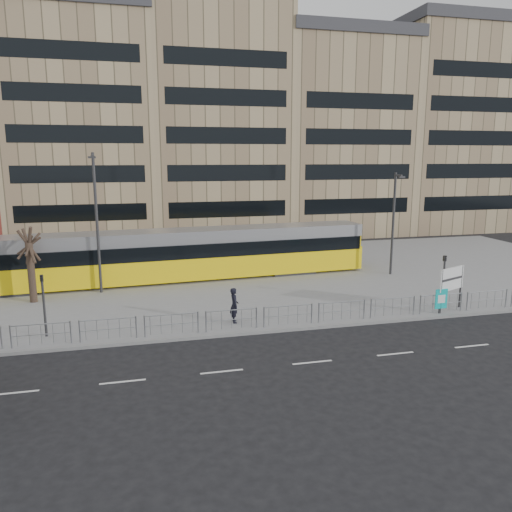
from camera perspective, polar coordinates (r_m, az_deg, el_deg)
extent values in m
plane|color=black|center=(25.37, -1.01, -9.01)|extent=(120.00, 120.00, 0.00)
cube|color=gray|center=(36.65, -5.18, -2.52)|extent=(64.00, 24.00, 0.15)
cube|color=gray|center=(25.39, -1.04, -8.81)|extent=(64.00, 0.25, 0.17)
cube|color=tan|center=(57.45, -19.04, 12.91)|extent=(14.00, 16.00, 22.00)
cube|color=#38383D|center=(59.04, -19.83, 24.21)|extent=(14.40, 16.40, 1.20)
cube|color=tan|center=(58.04, -4.77, 14.44)|extent=(14.00, 16.00, 24.00)
cube|color=#38383D|center=(60.06, -4.99, 26.53)|extent=(14.40, 16.40, 1.20)
cube|color=tan|center=(61.77, 8.52, 12.77)|extent=(14.00, 16.00, 21.00)
cube|color=#38383D|center=(63.06, 8.84, 22.90)|extent=(14.40, 16.40, 1.20)
cube|color=tan|center=(68.32, 19.77, 12.93)|extent=(14.00, 16.00, 23.00)
cube|color=#38383D|center=(69.85, 20.49, 22.88)|extent=(14.40, 16.40, 1.20)
cylinder|color=#93969B|center=(25.93, 3.07, -5.77)|extent=(32.00, 0.05, 0.05)
cylinder|color=#93969B|center=(26.08, 3.05, -6.82)|extent=(32.00, 0.04, 0.04)
cube|color=white|center=(22.04, 3.95, -12.27)|extent=(62.00, 0.12, 0.01)
cube|color=yellow|center=(35.77, -10.94, -1.20)|extent=(30.54, 4.92, 1.74)
cube|color=black|center=(35.53, -11.02, 0.68)|extent=(30.11, 4.93, 0.98)
cube|color=#A5A5AA|center=(35.38, -11.07, 2.15)|extent=(30.52, 4.69, 0.87)
cube|color=yellow|center=(39.94, 10.21, 1.16)|extent=(1.47, 2.53, 2.82)
cylinder|color=#2D2D30|center=(35.61, -10.99, 0.08)|extent=(2.76, 2.76, 3.26)
cube|color=#2D2D30|center=(38.26, 3.79, -1.37)|extent=(3.44, 2.95, 0.54)
cube|color=#2D2D30|center=(36.20, -26.46, -3.29)|extent=(3.44, 2.95, 0.54)
cylinder|color=#2D2D30|center=(29.72, 20.35, -3.84)|extent=(0.11, 0.11, 2.50)
cylinder|color=#2D2D30|center=(31.34, 22.34, -3.23)|extent=(0.11, 0.11, 2.50)
cube|color=white|center=(30.38, 21.45, -2.43)|extent=(2.04, 0.92, 1.31)
cylinder|color=#2D2D30|center=(29.96, 20.35, -5.47)|extent=(0.06, 0.06, 0.75)
cube|color=#0CB6B6|center=(29.84, 20.41, -4.61)|extent=(0.75, 0.08, 1.12)
cube|color=white|center=(29.81, 20.45, -4.63)|extent=(0.47, 0.02, 0.47)
imported|color=black|center=(26.49, -2.50, -5.64)|extent=(0.47, 0.70, 1.88)
cylinder|color=#2D2D30|center=(26.36, -23.05, -5.38)|extent=(0.12, 0.12, 3.00)
imported|color=#2D2D30|center=(26.09, -23.24, -3.06)|extent=(0.19, 0.22, 1.00)
cylinder|color=#2D2D30|center=(30.80, 20.61, -2.87)|extent=(0.12, 0.12, 3.00)
imported|color=#2D2D30|center=(30.56, 20.75, -0.87)|extent=(0.21, 0.24, 1.00)
cylinder|color=#2D2D30|center=(33.11, -17.70, 3.48)|extent=(0.18, 0.18, 8.91)
cylinder|color=#2D2D30|center=(32.44, -18.20, 10.85)|extent=(0.14, 0.90, 0.14)
cube|color=#2D2D30|center=(32.00, -18.25, 10.67)|extent=(0.45, 0.20, 0.12)
cylinder|color=#2D2D30|center=(38.08, 15.39, 3.52)|extent=(0.18, 0.18, 7.52)
cylinder|color=#2D2D30|center=(37.43, 15.98, 8.84)|extent=(0.14, 0.90, 0.14)
cube|color=#2D2D30|center=(37.05, 16.32, 8.65)|extent=(0.45, 0.20, 0.12)
cylinder|color=black|center=(32.80, -24.29, -1.73)|extent=(0.44, 0.44, 3.65)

